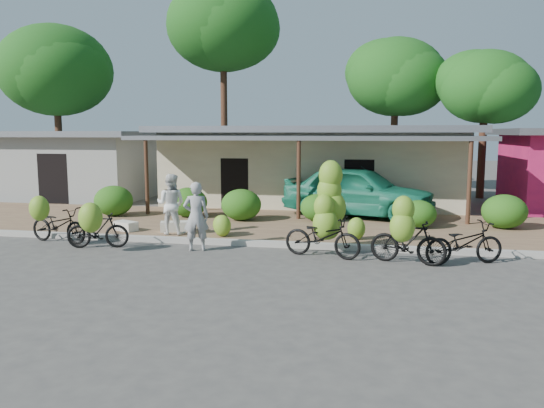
{
  "coord_description": "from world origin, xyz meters",
  "views": [
    {
      "loc": [
        2.57,
        -11.94,
        3.1
      ],
      "look_at": [
        -0.11,
        1.84,
        1.2
      ],
      "focal_mm": 35.0,
      "sensor_mm": 36.0,
      "label": 1
    }
  ],
  "objects_px": {
    "bike_far_left": "(57,223)",
    "teal_van": "(358,191)",
    "bike_far_right": "(464,243)",
    "bystander": "(171,204)",
    "bike_left": "(96,227)",
    "tree_near_right": "(481,85)",
    "tree_back_left": "(53,69)",
    "sack_near": "(175,226)",
    "tree_center_right": "(392,75)",
    "vendor": "(196,216)",
    "tree_far_center": "(220,24)",
    "bike_right": "(407,236)",
    "bike_center": "(326,220)",
    "sack_far": "(126,226)"
  },
  "relations": [
    {
      "from": "bike_far_left",
      "to": "teal_van",
      "type": "bearing_deg",
      "value": -43.03
    },
    {
      "from": "bike_left",
      "to": "bike_far_left",
      "type": "bearing_deg",
      "value": 55.63
    },
    {
      "from": "bike_center",
      "to": "sack_near",
      "type": "xyz_separation_m",
      "value": [
        -4.74,
        1.76,
        -0.63
      ]
    },
    {
      "from": "bike_right",
      "to": "bike_far_right",
      "type": "xyz_separation_m",
      "value": [
        1.34,
        0.36,
        -0.18
      ]
    },
    {
      "from": "bike_far_left",
      "to": "bike_left",
      "type": "relative_size",
      "value": 1.19
    },
    {
      "from": "tree_near_right",
      "to": "bystander",
      "type": "height_order",
      "value": "tree_near_right"
    },
    {
      "from": "bike_far_right",
      "to": "bystander",
      "type": "relative_size",
      "value": 1.15
    },
    {
      "from": "bike_left",
      "to": "tree_far_center",
      "type": "bearing_deg",
      "value": -11.21
    },
    {
      "from": "bike_left",
      "to": "sack_far",
      "type": "bearing_deg",
      "value": -9.65
    },
    {
      "from": "vendor",
      "to": "teal_van",
      "type": "distance_m",
      "value": 7.11
    },
    {
      "from": "sack_far",
      "to": "bike_center",
      "type": "bearing_deg",
      "value": -14.34
    },
    {
      "from": "tree_near_right",
      "to": "bike_right",
      "type": "bearing_deg",
      "value": -105.81
    },
    {
      "from": "tree_center_right",
      "to": "bike_far_left",
      "type": "relative_size",
      "value": 3.9
    },
    {
      "from": "tree_near_right",
      "to": "tree_back_left",
      "type": "bearing_deg",
      "value": -175.92
    },
    {
      "from": "tree_center_right",
      "to": "sack_near",
      "type": "xyz_separation_m",
      "value": [
        -6.66,
        -13.57,
        -5.74
      ]
    },
    {
      "from": "tree_far_center",
      "to": "bike_center",
      "type": "relative_size",
      "value": 4.61
    },
    {
      "from": "bike_far_right",
      "to": "bike_right",
      "type": "bearing_deg",
      "value": 84.44
    },
    {
      "from": "tree_back_left",
      "to": "bike_far_left",
      "type": "relative_size",
      "value": 4.2
    },
    {
      "from": "tree_near_right",
      "to": "vendor",
      "type": "height_order",
      "value": "tree_near_right"
    },
    {
      "from": "sack_far",
      "to": "sack_near",
      "type": "bearing_deg",
      "value": 5.95
    },
    {
      "from": "vendor",
      "to": "bystander",
      "type": "bearing_deg",
      "value": -64.23
    },
    {
      "from": "sack_near",
      "to": "vendor",
      "type": "bearing_deg",
      "value": -54.71
    },
    {
      "from": "bike_right",
      "to": "sack_near",
      "type": "bearing_deg",
      "value": 85.57
    },
    {
      "from": "tree_back_left",
      "to": "sack_near",
      "type": "distance_m",
      "value": 15.65
    },
    {
      "from": "tree_back_left",
      "to": "bystander",
      "type": "distance_m",
      "value": 15.72
    },
    {
      "from": "tree_back_left",
      "to": "bike_far_right",
      "type": "height_order",
      "value": "tree_back_left"
    },
    {
      "from": "bike_far_right",
      "to": "teal_van",
      "type": "bearing_deg",
      "value": 3.19
    },
    {
      "from": "bike_center",
      "to": "sack_far",
      "type": "height_order",
      "value": "bike_center"
    },
    {
      "from": "tree_near_right",
      "to": "sack_near",
      "type": "xyz_separation_m",
      "value": [
        -10.66,
        -11.57,
        -5.02
      ]
    },
    {
      "from": "bike_far_right",
      "to": "sack_near",
      "type": "distance_m",
      "value": 8.3
    },
    {
      "from": "tree_far_center",
      "to": "vendor",
      "type": "height_order",
      "value": "tree_far_center"
    },
    {
      "from": "tree_back_left",
      "to": "tree_far_center",
      "type": "relative_size",
      "value": 0.77
    },
    {
      "from": "tree_far_center",
      "to": "bike_far_right",
      "type": "xyz_separation_m",
      "value": [
        10.38,
        -15.15,
        -8.27
      ]
    },
    {
      "from": "bike_far_right",
      "to": "bystander",
      "type": "distance_m",
      "value": 8.15
    },
    {
      "from": "bike_far_right",
      "to": "vendor",
      "type": "relative_size",
      "value": 1.13
    },
    {
      "from": "bike_left",
      "to": "bike_far_right",
      "type": "xyz_separation_m",
      "value": [
        9.37,
        0.18,
        -0.1
      ]
    },
    {
      "from": "tree_center_right",
      "to": "tree_near_right",
      "type": "distance_m",
      "value": 4.53
    },
    {
      "from": "bike_far_right",
      "to": "bike_left",
      "type": "bearing_deg",
      "value": 70.44
    },
    {
      "from": "tree_back_left",
      "to": "sack_near",
      "type": "height_order",
      "value": "tree_back_left"
    },
    {
      "from": "tree_near_right",
      "to": "sack_far",
      "type": "bearing_deg",
      "value": -136.08
    },
    {
      "from": "tree_near_right",
      "to": "bystander",
      "type": "distance_m",
      "value": 16.58
    },
    {
      "from": "bike_left",
      "to": "bystander",
      "type": "xyz_separation_m",
      "value": [
        1.4,
        1.82,
        0.4
      ]
    },
    {
      "from": "bike_far_left",
      "to": "bike_center",
      "type": "height_order",
      "value": "bike_center"
    },
    {
      "from": "bike_left",
      "to": "teal_van",
      "type": "height_order",
      "value": "teal_van"
    },
    {
      "from": "bike_center",
      "to": "sack_far",
      "type": "relative_size",
      "value": 3.2
    },
    {
      "from": "bystander",
      "to": "teal_van",
      "type": "height_order",
      "value": "teal_van"
    },
    {
      "from": "tree_near_right",
      "to": "teal_van",
      "type": "relative_size",
      "value": 1.3
    },
    {
      "from": "teal_van",
      "to": "bike_right",
      "type": "bearing_deg",
      "value": -152.03
    },
    {
      "from": "tree_back_left",
      "to": "tree_center_right",
      "type": "height_order",
      "value": "tree_back_left"
    },
    {
      "from": "tree_center_right",
      "to": "bike_far_left",
      "type": "xyz_separation_m",
      "value": [
        -9.5,
        -15.3,
        -5.43
      ]
    }
  ]
}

